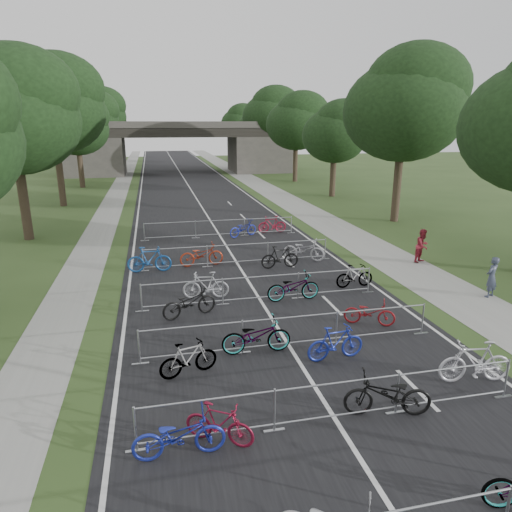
# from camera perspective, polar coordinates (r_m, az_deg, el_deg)

# --- Properties ---
(road) EXTENTS (11.00, 140.00, 0.01)m
(road) POSITION_cam_1_polar(r_m,az_deg,el_deg) (52.04, -8.38, 8.58)
(road) COLOR black
(road) RESTS_ON ground
(sidewalk_right) EXTENTS (3.00, 140.00, 0.01)m
(sidewalk_right) POSITION_cam_1_polar(r_m,az_deg,el_deg) (53.24, 0.33, 8.92)
(sidewalk_right) COLOR gray
(sidewalk_right) RESTS_ON ground
(sidewalk_left) EXTENTS (2.00, 140.00, 0.01)m
(sidewalk_left) POSITION_cam_1_polar(r_m,az_deg,el_deg) (52.02, -16.72, 8.07)
(sidewalk_left) COLOR gray
(sidewalk_left) RESTS_ON ground
(lane_markings) EXTENTS (0.12, 140.00, 0.00)m
(lane_markings) POSITION_cam_1_polar(r_m,az_deg,el_deg) (52.04, -8.38, 8.57)
(lane_markings) COLOR silver
(lane_markings) RESTS_ON ground
(overpass_bridge) EXTENTS (31.00, 8.00, 7.05)m
(overpass_bridge) POSITION_cam_1_polar(r_m,az_deg,el_deg) (66.64, -9.58, 13.23)
(overpass_bridge) COLOR #413E3A
(overpass_bridge) RESTS_ON ground
(tree_left_1) EXTENTS (7.56, 7.56, 11.53)m
(tree_left_1) POSITION_cam_1_polar(r_m,az_deg,el_deg) (30.31, -28.08, 15.36)
(tree_left_1) COLOR #33261C
(tree_left_1) RESTS_ON ground
(tree_right_1) EXTENTS (8.18, 8.18, 12.47)m
(tree_right_1) POSITION_cam_1_polar(r_m,az_deg,el_deg) (33.96, 18.23, 17.33)
(tree_right_1) COLOR #33261C
(tree_right_1) RESTS_ON ground
(tree_left_2) EXTENTS (8.40, 8.40, 12.81)m
(tree_left_2) POSITION_cam_1_polar(r_m,az_deg,el_deg) (42.06, -24.02, 16.71)
(tree_left_2) COLOR #33261C
(tree_left_2) RESTS_ON ground
(tree_right_2) EXTENTS (6.16, 6.16, 9.39)m
(tree_right_2) POSITION_cam_1_polar(r_m,az_deg,el_deg) (44.74, 9.99, 14.92)
(tree_right_2) COLOR #33261C
(tree_right_2) RESTS_ON ground
(tree_left_3) EXTENTS (6.72, 6.72, 10.25)m
(tree_left_3) POSITION_cam_1_polar(r_m,az_deg,el_deg) (53.89, -21.44, 14.85)
(tree_left_3) COLOR #33261C
(tree_left_3) RESTS_ON ground
(tree_right_3) EXTENTS (7.17, 7.17, 10.93)m
(tree_right_3) POSITION_cam_1_polar(r_m,az_deg,el_deg) (56.02, 5.19, 16.32)
(tree_right_3) COLOR #33261C
(tree_right_3) RESTS_ON ground
(tree_left_4) EXTENTS (7.56, 7.56, 11.53)m
(tree_left_4) POSITION_cam_1_polar(r_m,az_deg,el_deg) (65.80, -20.02, 15.76)
(tree_left_4) COLOR #33261C
(tree_left_4) RESTS_ON ground
(tree_right_4) EXTENTS (8.18, 8.18, 12.47)m
(tree_right_4) POSITION_cam_1_polar(r_m,az_deg,el_deg) (67.56, 1.97, 17.18)
(tree_right_4) COLOR #33261C
(tree_right_4) RESTS_ON ground
(tree_left_5) EXTENTS (8.40, 8.40, 12.81)m
(tree_left_5) POSITION_cam_1_polar(r_m,az_deg,el_deg) (77.74, -19.03, 16.39)
(tree_left_5) COLOR #33261C
(tree_left_5) RESTS_ON ground
(tree_right_5) EXTENTS (6.16, 6.16, 9.39)m
(tree_right_5) POSITION_cam_1_polar(r_m,az_deg,el_deg) (79.22, -0.31, 15.64)
(tree_right_5) COLOR #33261C
(tree_right_5) RESTS_ON ground
(tree_left_6) EXTENTS (6.72, 6.72, 10.25)m
(tree_left_6) POSITION_cam_1_polar(r_m,az_deg,el_deg) (89.68, -18.16, 15.29)
(tree_left_6) COLOR #33261C
(tree_left_6) RESTS_ON ground
(tree_right_6) EXTENTS (7.17, 7.17, 10.93)m
(tree_right_6) POSITION_cam_1_polar(r_m,az_deg,el_deg) (90.98, -2.01, 16.33)
(tree_right_6) COLOR #33261C
(tree_right_6) RESTS_ON ground
(barrier_row_2) EXTENTS (9.70, 0.08, 1.10)m
(barrier_row_2) POSITION_cam_1_polar(r_m,az_deg,el_deg) (11.38, 10.17, -17.50)
(barrier_row_2) COLOR #9B9EA3
(barrier_row_2) RESTS_ON ground
(barrier_row_3) EXTENTS (9.70, 0.08, 1.10)m
(barrier_row_3) POSITION_cam_1_polar(r_m,az_deg,el_deg) (14.48, 4.34, -9.47)
(barrier_row_3) COLOR #9B9EA3
(barrier_row_3) RESTS_ON ground
(barrier_row_4) EXTENTS (9.70, 0.08, 1.10)m
(barrier_row_4) POSITION_cam_1_polar(r_m,az_deg,el_deg) (18.03, 0.64, -4.09)
(barrier_row_4) COLOR #9B9EA3
(barrier_row_4) RESTS_ON ground
(barrier_row_5) EXTENTS (9.70, 0.08, 1.10)m
(barrier_row_5) POSITION_cam_1_polar(r_m,az_deg,el_deg) (22.68, -2.27, 0.20)
(barrier_row_5) COLOR #9B9EA3
(barrier_row_5) RESTS_ON ground
(barrier_row_6) EXTENTS (9.70, 0.08, 1.10)m
(barrier_row_6) POSITION_cam_1_polar(r_m,az_deg,el_deg) (28.42, -4.49, 3.47)
(barrier_row_6) COLOR #9B9EA3
(barrier_row_6) RESTS_ON ground
(bike_8) EXTENTS (1.97, 0.69, 1.04)m
(bike_8) POSITION_cam_1_polar(r_m,az_deg,el_deg) (10.41, -9.61, -21.26)
(bike_8) COLOR navy
(bike_8) RESTS_ON ground
(bike_9) EXTENTS (1.63, 1.24, 0.98)m
(bike_9) POSITION_cam_1_polar(r_m,az_deg,el_deg) (10.67, -4.61, -20.21)
(bike_9) COLOR maroon
(bike_9) RESTS_ON ground
(bike_10) EXTENTS (2.22, 1.21, 1.11)m
(bike_10) POSITION_cam_1_polar(r_m,az_deg,el_deg) (11.84, 16.16, -16.40)
(bike_10) COLOR black
(bike_10) RESTS_ON ground
(bike_11) EXTENTS (2.09, 0.88, 1.22)m
(bike_11) POSITION_cam_1_polar(r_m,az_deg,el_deg) (13.97, 25.72, -11.87)
(bike_11) COLOR #B6B6BE
(bike_11) RESTS_ON ground
(bike_12) EXTENTS (1.76, 0.92, 1.02)m
(bike_12) POSITION_cam_1_polar(r_m,az_deg,el_deg) (13.16, -8.45, -12.59)
(bike_12) COLOR #9B9EA3
(bike_12) RESTS_ON ground
(bike_13) EXTENTS (2.16, 0.81, 1.13)m
(bike_13) POSITION_cam_1_polar(r_m,az_deg,el_deg) (14.14, 0.04, -9.99)
(bike_13) COLOR #9B9EA3
(bike_13) RESTS_ON ground
(bike_14) EXTENTS (1.84, 0.65, 1.09)m
(bike_14) POSITION_cam_1_polar(r_m,az_deg,el_deg) (13.98, 9.92, -10.68)
(bike_14) COLOR navy
(bike_14) RESTS_ON ground
(bike_15) EXTENTS (1.85, 1.33, 0.92)m
(bike_15) POSITION_cam_1_polar(r_m,az_deg,el_deg) (16.52, 14.00, -6.88)
(bike_15) COLOR maroon
(bike_15) RESTS_ON ground
(bike_16) EXTENTS (2.18, 1.31, 1.08)m
(bike_16) POSITION_cam_1_polar(r_m,az_deg,el_deg) (16.84, -8.36, -5.81)
(bike_16) COLOR black
(bike_16) RESTS_ON ground
(bike_17) EXTENTS (1.92, 0.77, 1.12)m
(bike_17) POSITION_cam_1_polar(r_m,az_deg,el_deg) (18.44, -6.30, -3.68)
(bike_17) COLOR #A0A2A8
(bike_17) RESTS_ON ground
(bike_18) EXTENTS (2.16, 0.79, 1.12)m
(bike_18) POSITION_cam_1_polar(r_m,az_deg,el_deg) (18.20, 4.67, -3.90)
(bike_18) COLOR #9B9EA3
(bike_18) RESTS_ON ground
(bike_19) EXTENTS (1.71, 0.54, 1.02)m
(bike_19) POSITION_cam_1_polar(r_m,az_deg,el_deg) (20.04, 12.22, -2.47)
(bike_19) COLOR #9B9EA3
(bike_19) RESTS_ON ground
(bike_20) EXTENTS (2.11, 0.71, 1.25)m
(bike_20) POSITION_cam_1_polar(r_m,az_deg,el_deg) (22.12, -13.19, -0.44)
(bike_20) COLOR #19498C
(bike_20) RESTS_ON ground
(bike_21) EXTENTS (2.20, 0.88, 1.13)m
(bike_21) POSITION_cam_1_polar(r_m,az_deg,el_deg) (22.67, -6.83, 0.14)
(bike_21) COLOR maroon
(bike_21) RESTS_ON ground
(bike_22) EXTENTS (1.87, 0.54, 1.12)m
(bike_22) POSITION_cam_1_polar(r_m,az_deg,el_deg) (22.18, 3.01, -0.15)
(bike_22) COLOR black
(bike_22) RESTS_ON ground
(bike_23) EXTENTS (2.23, 1.71, 1.12)m
(bike_23) POSITION_cam_1_polar(r_m,az_deg,el_deg) (23.57, 6.00, 0.79)
(bike_23) COLOR #ADACB4
(bike_23) RESTS_ON ground
(bike_26) EXTENTS (2.10, 1.48, 1.05)m
(bike_26) POSITION_cam_1_polar(r_m,az_deg,el_deg) (28.43, -1.64, 3.47)
(bike_26) COLOR navy
(bike_26) RESTS_ON ground
(bike_27) EXTENTS (1.84, 0.57, 1.10)m
(bike_27) POSITION_cam_1_polar(r_m,az_deg,el_deg) (29.45, 2.03, 3.97)
(bike_27) COLOR maroon
(bike_27) RESTS_ON ground
(pedestrian_a) EXTENTS (0.73, 0.63, 1.69)m
(pedestrian_a) POSITION_cam_1_polar(r_m,az_deg,el_deg) (20.72, 27.37, -2.38)
(pedestrian_a) COLOR #343B4F
(pedestrian_a) RESTS_ON ground
(pedestrian_b) EXTENTS (1.04, 0.97, 1.71)m
(pedestrian_b) POSITION_cam_1_polar(r_m,az_deg,el_deg) (24.53, 20.09, 1.19)
(pedestrian_b) COLOR maroon
(pedestrian_b) RESTS_ON ground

